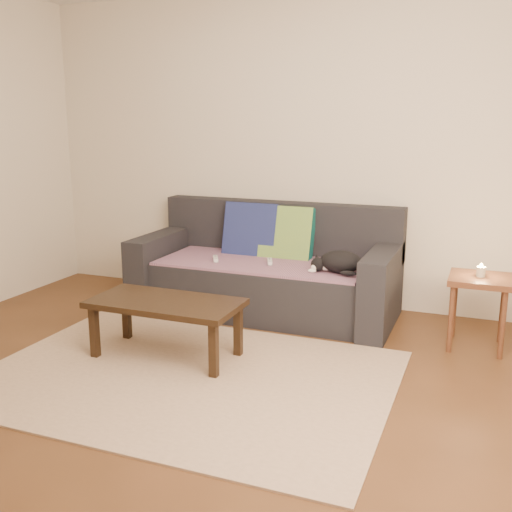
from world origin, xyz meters
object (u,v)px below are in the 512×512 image
(side_table, at_px, (479,289))
(wii_remote_b, at_px, (270,262))
(coffee_table, at_px, (166,308))
(sofa, at_px, (267,275))
(cat, at_px, (339,262))
(wii_remote_a, at_px, (216,259))

(side_table, bearing_deg, wii_remote_b, 176.60)
(wii_remote_b, bearing_deg, coffee_table, 139.87)
(sofa, height_order, cat, sofa)
(sofa, xyz_separation_m, wii_remote_b, (0.07, -0.13, 0.15))
(cat, height_order, coffee_table, cat)
(sofa, height_order, side_table, sofa)
(sofa, xyz_separation_m, cat, (0.65, -0.21, 0.21))
(side_table, bearing_deg, coffee_table, -153.41)
(side_table, distance_m, coffee_table, 2.14)
(sofa, relative_size, side_table, 4.13)
(sofa, distance_m, wii_remote_b, 0.21)
(wii_remote_a, bearing_deg, sofa, -89.53)
(wii_remote_b, relative_size, side_table, 0.29)
(sofa, distance_m, wii_remote_a, 0.45)
(cat, height_order, wii_remote_b, cat)
(cat, distance_m, coffee_table, 1.35)
(side_table, bearing_deg, wii_remote_a, 179.42)
(side_table, relative_size, coffee_table, 0.51)
(sofa, relative_size, cat, 4.95)
(sofa, bearing_deg, wii_remote_a, -151.15)
(wii_remote_a, xyz_separation_m, coffee_table, (0.10, -0.98, -0.11))
(side_table, bearing_deg, sofa, 172.24)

